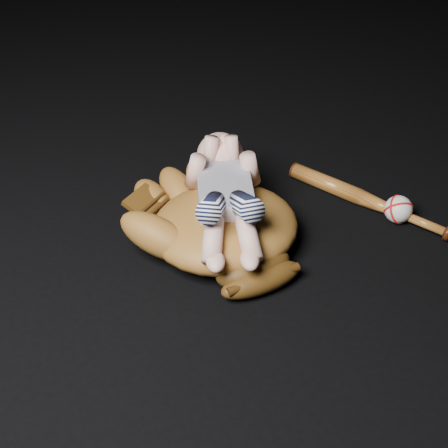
{
  "coord_description": "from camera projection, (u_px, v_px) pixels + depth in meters",
  "views": [
    {
      "loc": [
        -0.41,
        -0.92,
        0.86
      ],
      "look_at": [
        -0.09,
        0.06,
        0.08
      ],
      "focal_mm": 50.0,
      "sensor_mm": 36.0,
      "label": 1
    }
  ],
  "objects": [
    {
      "name": "newborn_baby",
      "position": [
        226.0,
        194.0,
        1.28
      ],
      "size": [
        0.28,
        0.44,
        0.16
      ],
      "primitive_type": null,
      "rotation": [
        0.0,
        0.0,
        -0.24
      ],
      "color": "#E6A994",
      "rests_on": "baseball_glove"
    },
    {
      "name": "baseball",
      "position": [
        398.0,
        209.0,
        1.41
      ],
      "size": [
        0.07,
        0.07,
        0.06
      ],
      "primitive_type": "sphere",
      "rotation": [
        0.0,
        0.0,
        0.15
      ],
      "color": "silver",
      "rests_on": "ground"
    },
    {
      "name": "baseball_glove",
      "position": [
        225.0,
        220.0,
        1.32
      ],
      "size": [
        0.46,
        0.51,
        0.14
      ],
      "primitive_type": null,
      "rotation": [
        0.0,
        0.0,
        0.17
      ],
      "color": "brown",
      "rests_on": "ground"
    },
    {
      "name": "baseball_bat",
      "position": [
        368.0,
        200.0,
        1.46
      ],
      "size": [
        0.26,
        0.37,
        0.04
      ],
      "primitive_type": null,
      "rotation": [
        0.0,
        0.0,
        0.57
      ],
      "color": "brown",
      "rests_on": "ground"
    }
  ]
}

